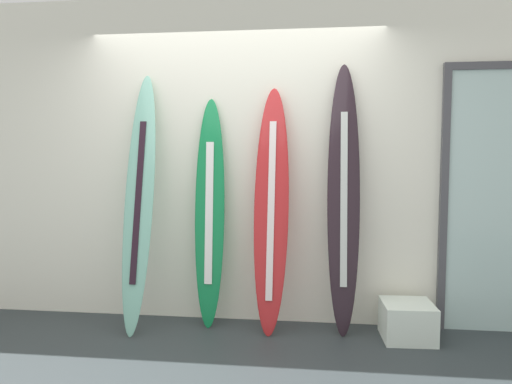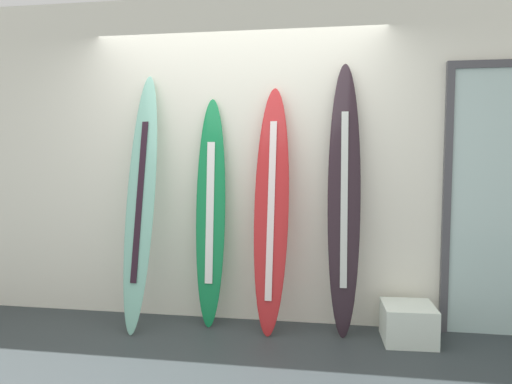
{
  "view_description": "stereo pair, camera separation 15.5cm",
  "coord_description": "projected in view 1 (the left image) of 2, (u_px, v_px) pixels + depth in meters",
  "views": [
    {
      "loc": [
        0.68,
        -2.91,
        1.47
      ],
      "look_at": [
        0.21,
        0.95,
        1.15
      ],
      "focal_mm": 33.78,
      "sensor_mm": 36.0,
      "label": 1
    },
    {
      "loc": [
        0.83,
        -2.89,
        1.47
      ],
      "look_at": [
        0.21,
        0.95,
        1.15
      ],
      "focal_mm": 33.78,
      "sensor_mm": 36.0,
      "label": 2
    }
  ],
  "objects": [
    {
      "name": "surfboard_crimson",
      "position": [
        271.0,
        210.0,
        3.92
      ],
      "size": [
        0.3,
        0.39,
        2.01
      ],
      "color": "red",
      "rests_on": "ground"
    },
    {
      "name": "glass_door",
      "position": [
        509.0,
        195.0,
        3.89
      ],
      "size": [
        1.08,
        0.06,
        2.19
      ],
      "color": "silver",
      "rests_on": "ground"
    },
    {
      "name": "wall_back",
      "position": [
        237.0,
        161.0,
        4.25
      ],
      "size": [
        7.2,
        0.2,
        2.8
      ],
      "primitive_type": "cube",
      "color": "white",
      "rests_on": "ground"
    },
    {
      "name": "surfboard_seafoam",
      "position": [
        139.0,
        204.0,
        3.98
      ],
      "size": [
        0.26,
        0.53,
        2.14
      ],
      "color": "#7BBEA8",
      "rests_on": "ground"
    },
    {
      "name": "surfboard_emerald",
      "position": [
        210.0,
        215.0,
        4.06
      ],
      "size": [
        0.26,
        0.28,
        1.93
      ],
      "color": "#158145",
      "rests_on": "ground"
    },
    {
      "name": "display_block_left",
      "position": [
        407.0,
        321.0,
        3.8
      ],
      "size": [
        0.41,
        0.41,
        0.29
      ],
      "color": "silver",
      "rests_on": "ground"
    },
    {
      "name": "surfboard_charcoal",
      "position": [
        344.0,
        199.0,
        3.88
      ],
      "size": [
        0.27,
        0.34,
        2.19
      ],
      "color": "#2A1D24",
      "rests_on": "ground"
    }
  ]
}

